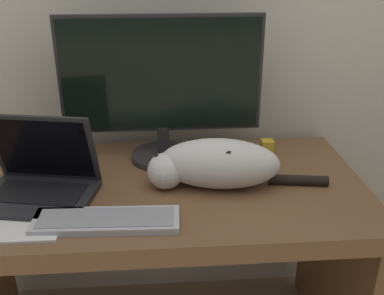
# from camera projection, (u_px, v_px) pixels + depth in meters

# --- Properties ---
(desk) EXTENTS (1.33, 0.67, 0.72)m
(desk) POSITION_uv_depth(u_px,v_px,m) (156.00, 226.00, 1.49)
(desk) COLOR brown
(desk) RESTS_ON ground_plane
(monitor) EXTENTS (0.67, 0.23, 0.50)m
(monitor) POSITION_uv_depth(u_px,v_px,m) (162.00, 86.00, 1.49)
(monitor) COLOR #282828
(monitor) RESTS_ON desk
(laptop) EXTENTS (0.36, 0.30, 0.25)m
(laptop) POSITION_uv_depth(u_px,v_px,m) (39.00, 182.00, 1.33)
(laptop) COLOR #232326
(laptop) RESTS_ON desk
(external_keyboard) EXTENTS (0.40, 0.13, 0.02)m
(external_keyboard) POSITION_uv_depth(u_px,v_px,m) (106.00, 221.00, 1.21)
(external_keyboard) COLOR #BCBCC1
(external_keyboard) RESTS_ON desk
(cat) EXTENTS (0.57, 0.21, 0.16)m
(cat) POSITION_uv_depth(u_px,v_px,m) (214.00, 163.00, 1.38)
(cat) COLOR silver
(cat) RESTS_ON desk
(paper_notepad) EXTENTS (0.20, 0.21, 0.01)m
(paper_notepad) POSITION_uv_depth(u_px,v_px,m) (26.00, 221.00, 1.22)
(paper_notepad) COLOR white
(paper_notepad) RESTS_ON desk
(small_toy) EXTENTS (0.04, 0.04, 0.04)m
(small_toy) POSITION_uv_depth(u_px,v_px,m) (267.00, 146.00, 1.64)
(small_toy) COLOR gold
(small_toy) RESTS_ON desk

